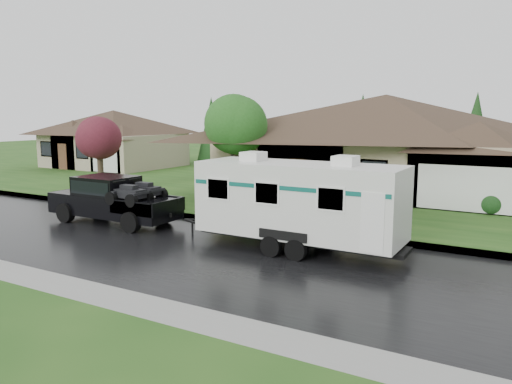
# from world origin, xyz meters

# --- Properties ---
(ground) EXTENTS (140.00, 140.00, 0.00)m
(ground) POSITION_xyz_m (0.00, 0.00, 0.00)
(ground) COLOR #204A17
(ground) RESTS_ON ground
(road) EXTENTS (140.00, 8.00, 0.01)m
(road) POSITION_xyz_m (0.00, -2.00, 0.01)
(road) COLOR black
(road) RESTS_ON ground
(curb) EXTENTS (140.00, 0.50, 0.15)m
(curb) POSITION_xyz_m (0.00, 2.25, 0.07)
(curb) COLOR gray
(curb) RESTS_ON ground
(lawn) EXTENTS (140.00, 26.00, 0.15)m
(lawn) POSITION_xyz_m (0.00, 15.00, 0.07)
(lawn) COLOR #204A17
(lawn) RESTS_ON ground
(house_main) EXTENTS (19.44, 10.80, 6.90)m
(house_main) POSITION_xyz_m (2.29, 13.84, 3.59)
(house_main) COLOR tan
(house_main) RESTS_ON lawn
(house_far) EXTENTS (10.80, 8.64, 5.80)m
(house_far) POSITION_xyz_m (-21.78, 15.85, 2.97)
(house_far) COLOR tan
(house_far) RESTS_ON lawn
(tree_left_green) EXTENTS (3.31, 3.31, 5.48)m
(tree_left_green) POSITION_xyz_m (-3.91, 7.01, 3.95)
(tree_left_green) COLOR #382B1E
(tree_left_green) RESTS_ON lawn
(tree_red) EXTENTS (2.66, 2.66, 4.40)m
(tree_red) POSITION_xyz_m (-12.10, 5.19, 3.19)
(tree_red) COLOR #382B1E
(tree_red) RESTS_ON lawn
(shrub_row) EXTENTS (13.60, 1.00, 1.00)m
(shrub_row) POSITION_xyz_m (2.00, 9.30, 0.65)
(shrub_row) COLOR #143814
(shrub_row) RESTS_ON lawn
(pickup_truck) EXTENTS (5.99, 2.27, 2.00)m
(pickup_truck) POSITION_xyz_m (-5.70, -0.15, 1.07)
(pickup_truck) COLOR black
(pickup_truck) RESTS_ON ground
(travel_trailer) EXTENTS (7.38, 2.59, 3.31)m
(travel_trailer) POSITION_xyz_m (3.11, -0.15, 1.76)
(travel_trailer) COLOR silver
(travel_trailer) RESTS_ON ground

